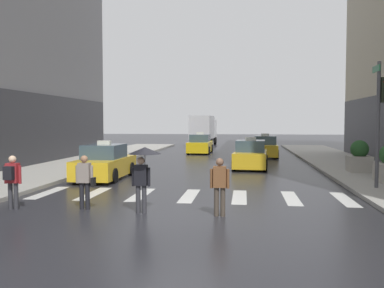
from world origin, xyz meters
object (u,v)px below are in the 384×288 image
object	(u,v)px
taxi_fourth	(200,145)
box_truck	(203,129)
taxi_third	(265,148)
pedestrian_with_umbrella	(144,162)
taxi_lead	(105,163)
pedestrian_with_handbag	(85,179)
taxi_second	(251,156)
pedestrian_with_backpack	(12,178)
traffic_light_pole	(381,106)
planter_mid_block	(359,158)
pedestrian_plain_coat	(220,183)

from	to	relation	value
taxi_fourth	box_truck	world-z (taller)	box_truck
taxi_third	pedestrian_with_umbrella	size ratio (longest dim) A/B	2.37
taxi_lead	pedestrian_with_handbag	world-z (taller)	taxi_lead
taxi_second	pedestrian_with_umbrella	size ratio (longest dim) A/B	2.39
pedestrian_with_backpack	pedestrian_with_handbag	size ratio (longest dim) A/B	1.00
traffic_light_pole	pedestrian_with_umbrella	bearing A→B (deg)	-148.99
pedestrian_with_umbrella	planter_mid_block	xyz separation A→B (m)	(8.68, 10.10, -0.64)
taxi_second	planter_mid_block	xyz separation A→B (m)	(5.43, -2.35, 0.15)
box_truck	pedestrian_with_umbrella	world-z (taller)	box_truck
taxi_lead	traffic_light_pole	bearing A→B (deg)	-10.48
taxi_lead	box_truck	xyz separation A→B (m)	(1.89, 27.50, 1.13)
taxi_third	pedestrian_with_umbrella	bearing A→B (deg)	-102.38
taxi_fourth	box_truck	xyz separation A→B (m)	(-0.81, 10.89, 1.13)
pedestrian_plain_coat	pedestrian_with_umbrella	bearing A→B (deg)	177.85
taxi_third	pedestrian_with_umbrella	xyz separation A→B (m)	(-4.46, -20.31, 0.79)
pedestrian_with_umbrella	planter_mid_block	size ratio (longest dim) A/B	1.21
box_truck	pedestrian_plain_coat	xyz separation A→B (m)	(3.92, -34.56, -0.91)
traffic_light_pole	pedestrian_with_handbag	xyz separation A→B (m)	(-9.95, -4.50, -2.32)
taxi_lead	pedestrian_with_backpack	distance (m)	7.02
traffic_light_pole	pedestrian_plain_coat	xyz separation A→B (m)	(-5.82, -4.91, -2.32)
taxi_fourth	pedestrian_with_handbag	size ratio (longest dim) A/B	2.76
pedestrian_with_umbrella	pedestrian_with_handbag	bearing A→B (deg)	170.28
taxi_lead	box_truck	distance (m)	27.59
pedestrian_with_umbrella	taxi_fourth	bearing A→B (deg)	92.16
taxi_third	taxi_second	bearing A→B (deg)	-98.69
taxi_third	pedestrian_plain_coat	world-z (taller)	taxi_third
taxi_fourth	taxi_second	bearing A→B (deg)	-69.59
pedestrian_with_handbag	pedestrian_plain_coat	xyz separation A→B (m)	(4.13, -0.41, 0.01)
taxi_fourth	planter_mid_block	size ratio (longest dim) A/B	2.85
box_truck	planter_mid_block	distance (m)	26.52
pedestrian_plain_coat	taxi_lead	bearing A→B (deg)	129.45
taxi_fourth	pedestrian_with_umbrella	size ratio (longest dim) A/B	2.35
pedestrian_plain_coat	planter_mid_block	xyz separation A→B (m)	(6.47, 10.18, -0.07)
pedestrian_with_umbrella	pedestrian_with_backpack	distance (m)	4.11
taxi_fourth	taxi_third	bearing A→B (deg)	-31.55
pedestrian_with_backpack	pedestrian_with_handbag	xyz separation A→B (m)	(2.16, 0.35, -0.04)
box_truck	planter_mid_block	size ratio (longest dim) A/B	4.76
traffic_light_pole	pedestrian_with_backpack	bearing A→B (deg)	-158.19
taxi_third	taxi_fourth	size ratio (longest dim) A/B	1.01
taxi_second	planter_mid_block	world-z (taller)	taxi_second
taxi_second	planter_mid_block	distance (m)	5.91
pedestrian_with_umbrella	pedestrian_with_handbag	distance (m)	2.03
taxi_second	pedestrian_with_backpack	world-z (taller)	taxi_second
taxi_second	box_truck	world-z (taller)	box_truck
taxi_second	pedestrian_plain_coat	xyz separation A→B (m)	(-1.04, -12.53, 0.21)
taxi_third	taxi_lead	bearing A→B (deg)	-121.14
pedestrian_with_umbrella	taxi_third	bearing A→B (deg)	77.62
pedestrian_with_umbrella	pedestrian_with_handbag	size ratio (longest dim) A/B	1.18
traffic_light_pole	pedestrian_with_umbrella	distance (m)	9.53
taxi_lead	taxi_third	size ratio (longest dim) A/B	0.99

